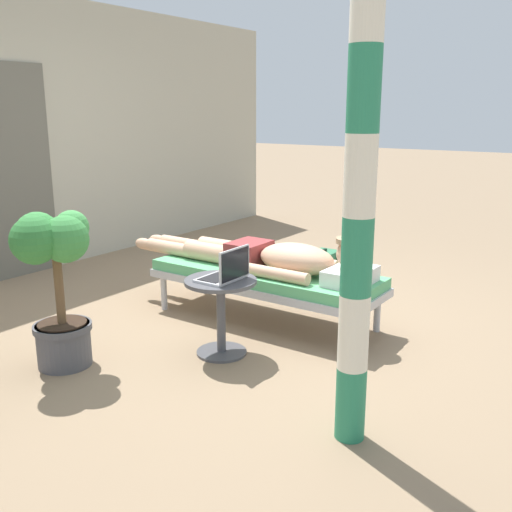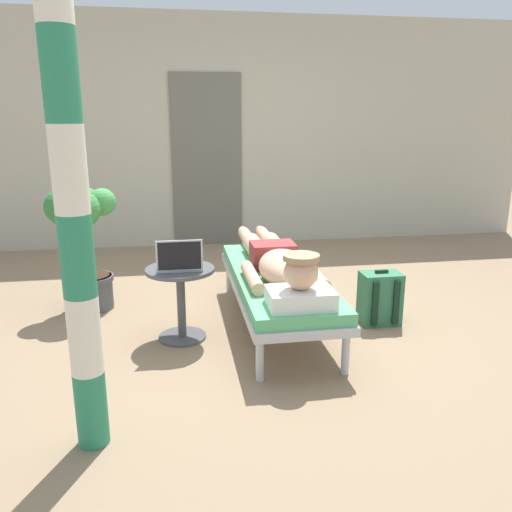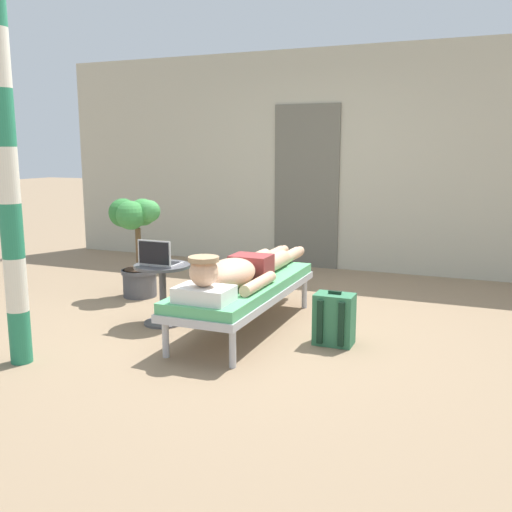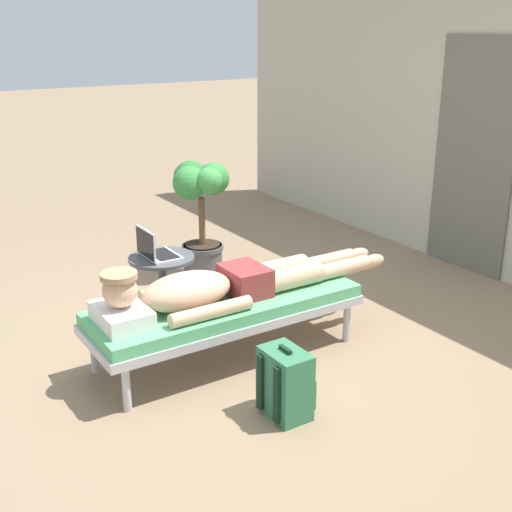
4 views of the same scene
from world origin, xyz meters
name	(u,v)px [view 4 (image 4 of 4)]	position (x,y,z in m)	size (l,w,h in m)	color
ground_plane	(231,349)	(0.00, 0.00, 0.00)	(40.00, 40.00, 0.00)	#8C7256
house_door_panel	(474,157)	(-0.25, 2.63, 1.02)	(0.84, 0.03, 2.04)	#625F54
lounge_chair	(226,309)	(0.06, -0.07, 0.35)	(0.63, 1.85, 0.42)	#B7B7BC
person_reclining	(219,286)	(0.06, -0.12, 0.52)	(0.53, 2.17, 0.33)	white
side_table	(163,278)	(-0.65, -0.20, 0.36)	(0.48, 0.48, 0.52)	#4C4C51
laptop	(155,250)	(-0.65, -0.25, 0.58)	(0.31, 0.24, 0.23)	silver
backpack	(286,383)	(0.86, -0.15, 0.20)	(0.30, 0.26, 0.42)	#33724C
potted_plant	(200,206)	(-1.39, 0.53, 0.63)	(0.55, 0.53, 1.01)	#4C4C51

